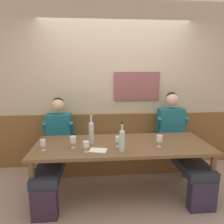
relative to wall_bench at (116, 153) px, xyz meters
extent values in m
cube|color=tan|center=(0.00, -0.83, -0.29)|extent=(6.80, 6.80, 0.02)
cube|color=#C3B499|center=(0.00, 0.26, 1.12)|extent=(6.80, 0.08, 2.80)
cube|color=#8E5054|center=(0.37, 0.20, 1.14)|extent=(0.78, 0.04, 0.48)
cube|color=brown|center=(0.00, 0.21, 0.18)|extent=(6.80, 0.03, 0.93)
cube|color=brown|center=(0.00, -0.02, -0.06)|extent=(2.59, 0.42, 0.44)
cube|color=brown|center=(0.00, -0.02, 0.18)|extent=(2.54, 0.39, 0.05)
cube|color=brown|center=(0.00, 0.17, 0.43)|extent=(2.59, 0.04, 0.45)
cube|color=brown|center=(0.00, -0.72, 0.42)|extent=(2.29, 0.86, 0.04)
cylinder|color=brown|center=(-1.08, -1.08, 0.06)|extent=(0.07, 0.07, 0.68)
cylinder|color=brown|center=(1.08, -1.08, 0.06)|extent=(0.07, 0.07, 0.68)
cylinder|color=brown|center=(-1.08, -0.36, 0.06)|extent=(0.07, 0.07, 0.68)
cylinder|color=brown|center=(1.08, -0.36, 0.06)|extent=(0.07, 0.07, 0.68)
cube|color=#342436|center=(-0.94, -1.15, -0.09)|extent=(0.29, 0.14, 0.38)
cube|color=#262C38|center=(-0.94, -0.63, 0.15)|extent=(0.32, 1.14, 0.11)
cube|color=#1A6779|center=(-0.94, -0.02, 0.46)|extent=(0.38, 0.23, 0.50)
sphere|color=#D9B489|center=(-0.94, -0.03, 0.86)|extent=(0.20, 0.20, 0.20)
sphere|color=black|center=(-0.94, 0.00, 0.89)|extent=(0.19, 0.19, 0.19)
cylinder|color=#1A6779|center=(-1.14, -0.06, 0.48)|extent=(0.08, 0.20, 0.27)
cylinder|color=#1A6779|center=(-0.74, -0.06, 0.48)|extent=(0.08, 0.20, 0.27)
cube|color=#31283F|center=(0.93, -1.15, -0.09)|extent=(0.32, 0.14, 0.38)
cube|color=#282B35|center=(0.93, -0.63, 0.15)|extent=(0.35, 1.15, 0.11)
cube|color=#1F6978|center=(0.93, -0.02, 0.49)|extent=(0.42, 0.22, 0.57)
sphere|color=beige|center=(0.93, -0.03, 0.93)|extent=(0.21, 0.21, 0.21)
sphere|color=black|center=(0.93, 0.00, 0.96)|extent=(0.19, 0.19, 0.19)
cylinder|color=#1F6978|center=(0.70, -0.06, 0.53)|extent=(0.08, 0.20, 0.27)
cylinder|color=#1F6978|center=(1.15, -0.06, 0.53)|extent=(0.08, 0.20, 0.27)
cylinder|color=#B4BFC0|center=(-0.40, -0.68, 0.57)|extent=(0.07, 0.07, 0.25)
sphere|color=#B4BFC0|center=(-0.40, -0.68, 0.70)|extent=(0.07, 0.07, 0.07)
cylinder|color=#B4BFC0|center=(-0.40, -0.68, 0.76)|extent=(0.03, 0.03, 0.10)
cylinder|color=gold|center=(-0.40, -0.68, 0.82)|extent=(0.03, 0.03, 0.02)
cylinder|color=#AFCCBC|center=(-0.04, -1.00, 0.56)|extent=(0.07, 0.07, 0.23)
sphere|color=#AFCCBC|center=(-0.04, -1.00, 0.68)|extent=(0.07, 0.07, 0.07)
cylinder|color=#AFCCBC|center=(-0.04, -1.00, 0.74)|extent=(0.03, 0.03, 0.10)
cylinder|color=black|center=(-0.04, -1.00, 0.80)|extent=(0.03, 0.03, 0.02)
cylinder|color=silver|center=(-0.98, -0.88, 0.44)|extent=(0.06, 0.06, 0.00)
cylinder|color=silver|center=(-0.98, -0.88, 0.47)|extent=(0.01, 0.01, 0.06)
cylinder|color=silver|center=(-0.98, -0.88, 0.54)|extent=(0.06, 0.06, 0.08)
cylinder|color=silver|center=(-0.46, -0.97, 0.44)|extent=(0.06, 0.06, 0.00)
cylinder|color=silver|center=(-0.46, -0.97, 0.48)|extent=(0.01, 0.01, 0.06)
cylinder|color=silver|center=(-0.46, -0.97, 0.54)|extent=(0.08, 0.08, 0.07)
cylinder|color=silver|center=(-0.63, -0.82, 0.44)|extent=(0.06, 0.06, 0.00)
cylinder|color=silver|center=(-0.63, -0.82, 0.48)|extent=(0.01, 0.01, 0.06)
cylinder|color=silver|center=(-0.63, -0.82, 0.55)|extent=(0.08, 0.08, 0.08)
cylinder|color=#E4D57D|center=(-0.63, -0.82, 0.52)|extent=(0.07, 0.07, 0.03)
cylinder|color=silver|center=(0.46, -0.88, 0.44)|extent=(0.06, 0.06, 0.00)
cylinder|color=silver|center=(0.46, -0.88, 0.48)|extent=(0.01, 0.01, 0.07)
cylinder|color=silver|center=(0.46, -0.88, 0.56)|extent=(0.08, 0.08, 0.07)
cylinder|color=#E2DC83|center=(0.46, -0.88, 0.53)|extent=(0.07, 0.07, 0.03)
cylinder|color=silver|center=(-0.06, -0.82, 0.44)|extent=(0.07, 0.07, 0.00)
cylinder|color=silver|center=(-0.06, -0.82, 0.48)|extent=(0.01, 0.01, 0.07)
cylinder|color=silver|center=(-0.06, -0.82, 0.55)|extent=(0.07, 0.07, 0.07)
cube|color=white|center=(-0.32, -0.93, 0.44)|extent=(0.24, 0.19, 0.00)
camera|label=1|loc=(-0.34, -3.28, 1.38)|focal=32.65mm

